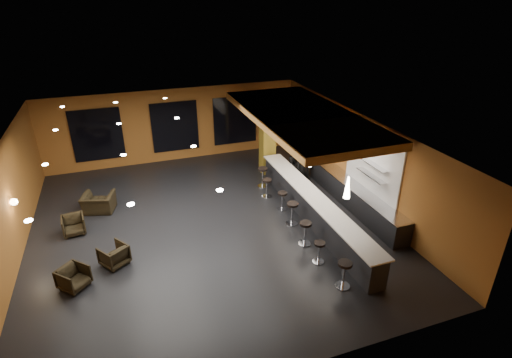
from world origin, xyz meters
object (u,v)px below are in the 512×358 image
object	(u,v)px
armchair_a	(74,278)
bar_stool_1	(319,250)
armchair_d	(99,203)
prep_counter	(353,196)
staff_c	(304,163)
bar_stool_0	(344,271)
bar_stool_3	(292,211)
bar_stool_4	(282,199)
staff_a	(302,168)
armchair_b	(114,255)
pendant_2	(282,134)
pendant_0	(348,187)
bar_stool_2	(305,230)
bar_stool_5	(267,186)
column	(268,136)
pendant_1	(310,157)
armchair_c	(74,225)
bar_stool_6	(263,175)
staff_b	(295,164)

from	to	relation	value
armchair_a	bar_stool_1	size ratio (longest dim) A/B	1.00
armchair_d	prep_counter	bearing A→B (deg)	179.65
staff_c	bar_stool_0	size ratio (longest dim) A/B	1.83
bar_stool_3	bar_stool_4	xyz separation A→B (m)	(0.08, 1.08, -0.08)
staff_c	bar_stool_0	distance (m)	7.08
staff_a	armchair_b	xyz separation A→B (m)	(-7.65, -2.77, -0.61)
pendant_2	bar_stool_1	xyz separation A→B (m)	(-0.91, -5.22, -1.89)
armchair_a	pendant_0	bearing A→B (deg)	-52.28
prep_counter	bar_stool_2	bearing A→B (deg)	-149.61
bar_stool_4	bar_stool_5	xyz separation A→B (m)	(-0.19, 1.15, 0.04)
armchair_b	bar_stool_0	distance (m)	6.91
column	pendant_2	bearing A→B (deg)	-90.00
prep_counter	pendant_0	size ratio (longest dim) A/B	8.57
armchair_a	pendant_1	bearing A→B (deg)	-34.49
armchair_c	bar_stool_1	distance (m)	8.39
column	bar_stool_1	xyz separation A→B (m)	(-0.91, -6.82, -1.29)
armchair_b	armchair_c	bearing A→B (deg)	-95.32
pendant_2	staff_c	xyz separation A→B (m)	(1.25, 0.32, -1.58)
bar_stool_3	bar_stool_6	xyz separation A→B (m)	(0.06, 3.17, 0.01)
pendant_1	staff_b	distance (m)	3.34
staff_a	armchair_a	bearing A→B (deg)	-173.71
bar_stool_2	bar_stool_6	bearing A→B (deg)	87.81
column	staff_c	distance (m)	2.04
staff_c	bar_stool_5	xyz separation A→B (m)	(-2.15, -1.01, -0.27)
prep_counter	staff_a	bearing A→B (deg)	120.71
bar_stool_5	armchair_c	bearing A→B (deg)	-178.01
staff_c	bar_stool_0	xyz separation A→B (m)	(-2.04, -6.78, -0.23)
pendant_2	bar_stool_3	size ratio (longest dim) A/B	0.82
staff_b	armchair_b	xyz separation A→B (m)	(-7.69, -3.54, -0.45)
staff_c	staff_a	bearing A→B (deg)	-131.44
prep_counter	pendant_0	distance (m)	3.73
prep_counter	armchair_c	world-z (taller)	prep_counter
staff_b	armchair_a	size ratio (longest dim) A/B	2.15
prep_counter	staff_c	bearing A→B (deg)	104.82
column	staff_a	bearing A→B (deg)	-69.19
armchair_b	bar_stool_2	size ratio (longest dim) A/B	0.89
column	staff_a	size ratio (longest dim) A/B	1.85
armchair_d	bar_stool_1	size ratio (longest dim) A/B	1.53
bar_stool_0	bar_stool_6	size ratio (longest dim) A/B	0.97
pendant_0	pendant_1	distance (m)	2.50
column	bar_stool_0	distance (m)	8.18
pendant_0	bar_stool_2	xyz separation A→B (m)	(-0.89, 0.80, -1.82)
bar_stool_0	bar_stool_1	bearing A→B (deg)	95.91
bar_stool_1	bar_stool_4	world-z (taller)	bar_stool_4
staff_a	armchair_c	distance (m)	8.94
bar_stool_3	bar_stool_6	world-z (taller)	bar_stool_6
armchair_d	bar_stool_3	world-z (taller)	bar_stool_3
prep_counter	bar_stool_6	world-z (taller)	bar_stool_6
bar_stool_0	bar_stool_1	distance (m)	1.25
pendant_2	bar_stool_1	world-z (taller)	pendant_2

